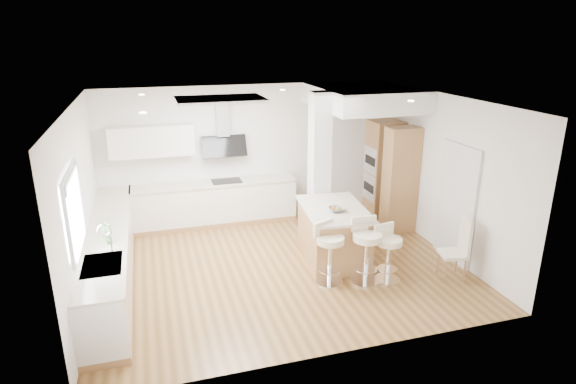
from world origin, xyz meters
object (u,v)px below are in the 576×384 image
object	(u,v)px
bar_stool_b	(366,247)
bar_stool_c	(388,250)
peninsula	(333,233)
bar_stool_a	(329,250)
dining_chair	(459,246)

from	to	relation	value
bar_stool_b	bar_stool_c	size ratio (longest dim) A/B	1.13
peninsula	bar_stool_c	bearing A→B (deg)	-54.42
bar_stool_a	dining_chair	bearing A→B (deg)	-36.94
bar_stool_c	dining_chair	xyz separation A→B (m)	(1.13, -0.23, 0.02)
bar_stool_c	bar_stool_b	bearing A→B (deg)	158.25
bar_stool_a	bar_stool_b	bearing A→B (deg)	-38.41
peninsula	bar_stool_a	distance (m)	0.85
bar_stool_a	bar_stool_c	distance (m)	0.94
bar_stool_a	dining_chair	world-z (taller)	dining_chair
bar_stool_c	dining_chair	size ratio (longest dim) A/B	0.91
peninsula	bar_stool_b	size ratio (longest dim) A/B	1.58
bar_stool_a	peninsula	bearing A→B (deg)	38.71
bar_stool_a	dining_chair	size ratio (longest dim) A/B	0.99
bar_stool_a	bar_stool_c	xyz separation A→B (m)	(0.92, -0.20, -0.04)
bar_stool_b	dining_chair	world-z (taller)	bar_stool_b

